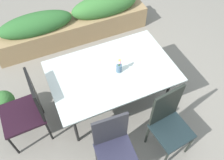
# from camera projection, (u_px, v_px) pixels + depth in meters

# --- Properties ---
(ground_plane) EXTENTS (12.00, 12.00, 0.00)m
(ground_plane) POSITION_uv_depth(u_px,v_px,m) (118.00, 102.00, 3.52)
(ground_plane) COLOR gray
(dining_table) EXTENTS (1.57, 1.02, 0.71)m
(dining_table) POSITION_uv_depth(u_px,v_px,m) (112.00, 73.00, 2.99)
(dining_table) COLOR silver
(dining_table) RESTS_ON ground
(chair_near_left) EXTENTS (0.44, 0.44, 0.94)m
(chair_near_left) POSITION_uv_depth(u_px,v_px,m) (114.00, 146.00, 2.54)
(chair_near_left) COLOR #28283E
(chair_near_left) RESTS_ON ground
(chair_near_right) EXTENTS (0.45, 0.45, 1.00)m
(chair_near_right) POSITION_uv_depth(u_px,v_px,m) (169.00, 121.00, 2.70)
(chair_near_right) COLOR #1A282B
(chair_near_right) RESTS_ON ground
(chair_end_left) EXTENTS (0.50, 0.50, 0.98)m
(chair_end_left) POSITION_uv_depth(u_px,v_px,m) (27.00, 108.00, 2.82)
(chair_end_left) COLOR black
(chair_end_left) RESTS_ON ground
(flower_vase) EXTENTS (0.07, 0.07, 0.22)m
(flower_vase) POSITION_uv_depth(u_px,v_px,m) (119.00, 67.00, 2.88)
(flower_vase) COLOR slate
(flower_vase) RESTS_ON dining_table
(planter_box) EXTENTS (2.71, 0.47, 0.73)m
(planter_box) POSITION_uv_depth(u_px,v_px,m) (74.00, 23.00, 4.13)
(planter_box) COLOR #9E7F56
(planter_box) RESTS_ON ground
(potted_plant) EXTENTS (0.29, 0.29, 0.52)m
(potted_plant) POSITION_uv_depth(u_px,v_px,m) (6.00, 106.00, 3.15)
(potted_plant) COLOR slate
(potted_plant) RESTS_ON ground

